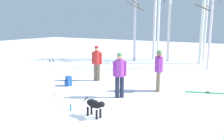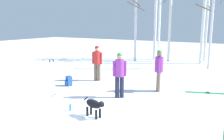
% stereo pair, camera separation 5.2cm
% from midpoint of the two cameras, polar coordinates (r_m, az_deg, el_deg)
% --- Properties ---
extents(ground_plane, '(60.00, 60.00, 0.00)m').
position_cam_midpoint_polar(ground_plane, '(7.25, -8.31, -11.32)').
color(ground_plane, white).
extents(person_0, '(0.44, 0.35, 1.72)m').
position_cam_midpoint_polar(person_0, '(8.76, 1.68, -0.52)').
color(person_0, '#1E2338').
rests_on(person_0, ground_plane).
extents(person_1, '(0.34, 0.50, 1.72)m').
position_cam_midpoint_polar(person_1, '(9.76, 11.09, 0.50)').
color(person_1, '#72604C').
rests_on(person_1, ground_plane).
extents(person_2, '(0.51, 0.34, 1.72)m').
position_cam_midpoint_polar(person_2, '(11.44, -3.81, 2.24)').
color(person_2, '#72604C').
rests_on(person_2, ground_plane).
extents(dog, '(0.89, 0.34, 0.57)m').
position_cam_midpoint_polar(dog, '(7.10, -4.37, -8.39)').
color(dog, black).
rests_on(dog, ground_plane).
extents(ski_pair_lying_0, '(1.80, 0.77, 0.05)m').
position_cam_midpoint_polar(ski_pair_lying_0, '(10.30, 22.20, -5.13)').
color(ski_pair_lying_0, green).
rests_on(ski_pair_lying_0, ground_plane).
extents(ski_poles_0, '(0.07, 0.27, 1.46)m').
position_cam_midpoint_polar(ski_poles_0, '(9.12, -14.39, -1.71)').
color(ski_poles_0, '#B2B2BC').
rests_on(ski_poles_0, ground_plane).
extents(backpack_1, '(0.32, 0.34, 0.44)m').
position_cam_midpoint_polar(backpack_1, '(10.77, -10.62, -2.66)').
color(backpack_1, '#1E4C99').
rests_on(backpack_1, ground_plane).
extents(water_bottle_0, '(0.06, 0.06, 0.21)m').
position_cam_midpoint_polar(water_bottle_0, '(7.80, -10.17, -8.93)').
color(water_bottle_0, '#1E72BF').
rests_on(water_bottle_0, ground_plane).
extents(birch_tree_0, '(1.37, 1.42, 6.63)m').
position_cam_midpoint_polar(birch_tree_0, '(17.51, 5.49, 12.73)').
color(birch_tree_0, silver).
rests_on(birch_tree_0, ground_plane).
extents(birch_tree_1, '(1.40, 1.39, 7.46)m').
position_cam_midpoint_polar(birch_tree_1, '(18.40, 10.24, 14.61)').
color(birch_tree_1, silver).
rests_on(birch_tree_1, ground_plane).
extents(birch_tree_2, '(1.47, 1.30, 7.82)m').
position_cam_midpoint_polar(birch_tree_2, '(18.93, 11.28, 14.93)').
color(birch_tree_2, silver).
rests_on(birch_tree_2, ground_plane).
extents(birch_tree_3, '(0.95, 1.42, 6.20)m').
position_cam_midpoint_polar(birch_tree_3, '(17.83, 13.54, 12.48)').
color(birch_tree_3, silver).
rests_on(birch_tree_3, ground_plane).
extents(birch_tree_4, '(1.24, 1.27, 6.17)m').
position_cam_midpoint_polar(birch_tree_4, '(17.37, 20.99, 11.91)').
color(birch_tree_4, silver).
rests_on(birch_tree_4, ground_plane).
extents(birch_tree_5, '(1.04, 1.14, 6.23)m').
position_cam_midpoint_polar(birch_tree_5, '(18.52, 21.79, 11.63)').
color(birch_tree_5, silver).
rests_on(birch_tree_5, ground_plane).
extents(birch_tree_6, '(1.39, 1.34, 6.70)m').
position_cam_midpoint_polar(birch_tree_6, '(15.47, 22.93, 13.21)').
color(birch_tree_6, silver).
rests_on(birch_tree_6, ground_plane).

